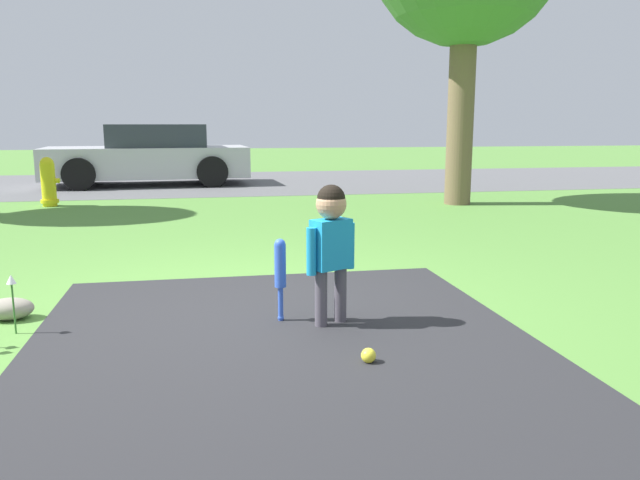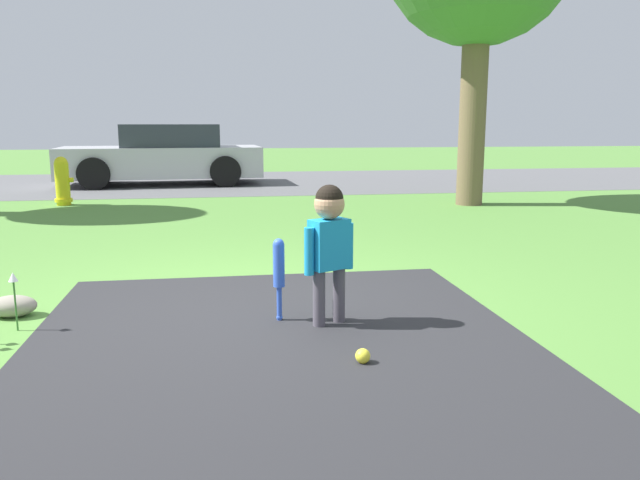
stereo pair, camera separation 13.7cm
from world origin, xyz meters
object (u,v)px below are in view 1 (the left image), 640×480
object	(u,v)px
baseball_bat	(280,268)
fire_hydrant	(48,182)
parked_car	(150,156)
sports_ball	(369,355)
child	(331,235)

from	to	relation	value
baseball_bat	fire_hydrant	bearing A→B (deg)	113.93
parked_car	baseball_bat	bearing A→B (deg)	95.60
baseball_bat	sports_ball	bearing A→B (deg)	-65.18
sports_ball	parked_car	bearing A→B (deg)	100.44
baseball_bat	sports_ball	xyz separation A→B (m)	(0.40, -0.87, -0.33)
child	sports_ball	world-z (taller)	child
baseball_bat	parked_car	world-z (taller)	parked_car
child	baseball_bat	bearing A→B (deg)	132.66
parked_car	fire_hydrant	bearing A→B (deg)	64.72
child	baseball_bat	distance (m)	0.43
baseball_bat	parked_car	size ratio (longest dim) A/B	0.13
fire_hydrant	sports_ball	bearing A→B (deg)	-65.97
child	parked_car	world-z (taller)	parked_car
sports_ball	parked_car	size ratio (longest dim) A/B	0.02
child	sports_ball	bearing A→B (deg)	-110.60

